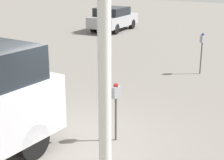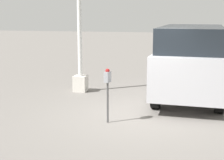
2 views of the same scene
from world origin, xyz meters
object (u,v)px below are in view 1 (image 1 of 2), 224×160
at_px(parking_meter_far, 202,44).
at_px(lamp_post, 105,143).
at_px(car_distant, 113,18).
at_px(parking_meter_near, 116,99).

distance_m(parking_meter_far, lamp_post, 9.68).
xyz_separation_m(parking_meter_far, car_distant, (-7.01, -8.13, -0.33)).
height_order(parking_meter_near, parking_meter_far, parking_meter_far).
relative_size(lamp_post, car_distant, 1.47).
bearing_deg(parking_meter_near, lamp_post, 41.51).
distance_m(parking_meter_near, lamp_post, 3.71).
xyz_separation_m(parking_meter_near, car_distant, (-13.33, -8.19, -0.20)).
height_order(parking_meter_near, lamp_post, lamp_post).
xyz_separation_m(parking_meter_near, lamp_post, (3.17, 1.75, 0.82)).
distance_m(parking_meter_near, car_distant, 15.64).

